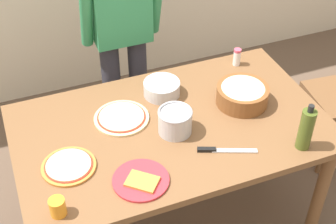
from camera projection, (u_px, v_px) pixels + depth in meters
The scene contains 13 objects.
ground at pixel (171, 218), 2.97m from camera, with size 8.00×8.00×0.00m, color brown.
dining_table at pixel (171, 138), 2.54m from camera, with size 1.60×0.96×0.76m.
person_cook at pixel (121, 26), 2.91m from camera, with size 0.49×0.25×1.62m.
pizza_raw_on_board at pixel (122, 118), 2.52m from camera, with size 0.29×0.29×0.02m.
pizza_cooked_on_tray at pixel (69, 166), 2.25m from camera, with size 0.26×0.26×0.02m.
plate_with_slice at pixel (141, 180), 2.18m from camera, with size 0.26×0.26×0.02m.
popcorn_bowl at pixel (242, 93), 2.59m from camera, with size 0.28×0.28×0.11m.
mixing_bowl_steel at pixel (162, 88), 2.66m from camera, with size 0.20×0.20×0.08m.
olive_oil_bottle at pixel (306, 129), 2.29m from camera, with size 0.07×0.07×0.26m.
steel_pot at pixel (175, 121), 2.41m from camera, with size 0.17×0.17×0.13m.
cup_orange at pixel (58, 207), 2.02m from camera, with size 0.07×0.07×0.09m, color orange.
salt_shaker at pixel (237, 57), 2.88m from camera, with size 0.04×0.04×0.11m.
chef_knife at pixel (220, 150), 2.34m from camera, with size 0.28×0.13×0.02m.
Camera 1 is at (-0.70, -1.73, 2.40)m, focal length 51.91 mm.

